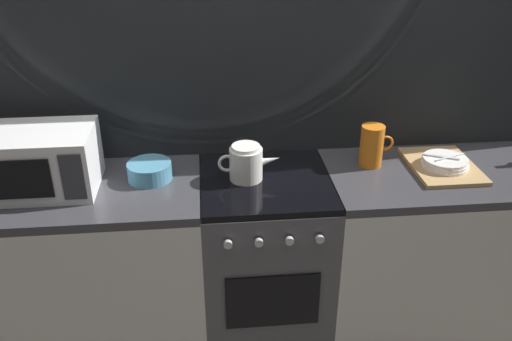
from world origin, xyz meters
name	(u,v)px	position (x,y,z in m)	size (l,w,h in m)	color
ground_plane	(264,329)	(0.00, 0.00, 0.00)	(8.00, 8.00, 0.00)	#47423D
back_wall	(259,94)	(0.00, 0.32, 1.20)	(3.60, 0.05, 2.40)	gray
counter_left	(79,271)	(-0.90, 0.00, 0.45)	(1.20, 0.60, 0.90)	silver
stove_unit	(265,260)	(0.00, 0.00, 0.45)	(0.60, 0.63, 0.90)	#4C4C51
counter_right	(441,249)	(0.90, 0.00, 0.45)	(1.20, 0.60, 0.90)	silver
microwave	(41,161)	(-0.97, 0.02, 1.04)	(0.46, 0.35, 0.27)	white
kettle	(246,163)	(-0.09, 0.02, 0.98)	(0.28, 0.15, 0.17)	white
mixing_bowl	(150,171)	(-0.52, 0.06, 0.94)	(0.20, 0.20, 0.08)	teal
pitcher	(372,146)	(0.52, 0.10, 1.00)	(0.16, 0.11, 0.20)	orange
dish_pile	(443,164)	(0.85, 0.03, 0.92)	(0.30, 0.40, 0.07)	tan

